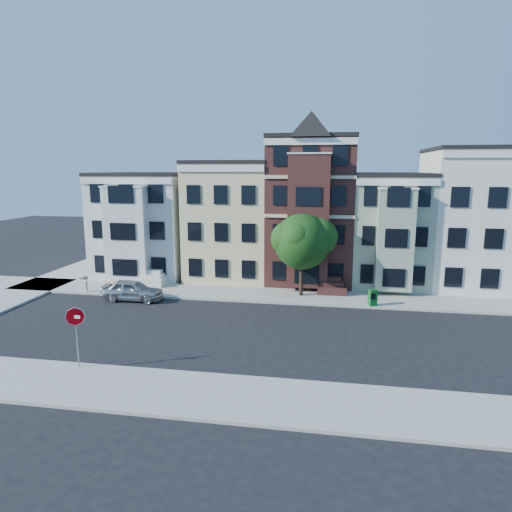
% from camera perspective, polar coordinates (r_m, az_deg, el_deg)
% --- Properties ---
extents(ground, '(120.00, 120.00, 0.00)m').
position_cam_1_polar(ground, '(27.30, 5.12, -9.84)').
color(ground, black).
extents(far_sidewalk, '(60.00, 4.00, 0.15)m').
position_cam_1_polar(far_sidewalk, '(34.86, 6.21, -5.11)').
color(far_sidewalk, '#9E9B93').
rests_on(far_sidewalk, ground).
extents(near_sidewalk, '(60.00, 4.00, 0.15)m').
position_cam_1_polar(near_sidewalk, '(20.00, 3.14, -17.69)').
color(near_sidewalk, '#9E9B93').
rests_on(near_sidewalk, ground).
extents(house_white, '(8.00, 9.00, 9.00)m').
position_cam_1_polar(house_white, '(43.71, -13.15, 3.84)').
color(house_white, silver).
rests_on(house_white, ground).
extents(house_yellow, '(7.00, 9.00, 10.00)m').
position_cam_1_polar(house_yellow, '(41.22, -2.84, 4.40)').
color(house_yellow, beige).
rests_on(house_yellow, ground).
extents(house_brown, '(7.00, 9.00, 12.00)m').
position_cam_1_polar(house_brown, '(40.18, 6.98, 5.60)').
color(house_brown, '#3B1C19').
rests_on(house_brown, ground).
extents(house_green, '(6.00, 9.00, 9.00)m').
position_cam_1_polar(house_green, '(40.55, 16.15, 3.17)').
color(house_green, '#919F86').
rests_on(house_green, ground).
extents(house_cream, '(8.00, 9.00, 11.00)m').
position_cam_1_polar(house_cream, '(41.81, 25.82, 4.11)').
color(house_cream, silver).
rests_on(house_cream, ground).
extents(street_tree, '(8.09, 8.09, 7.70)m').
position_cam_1_polar(street_tree, '(34.21, 5.75, 1.33)').
color(street_tree, '#224E1B').
rests_on(street_tree, far_sidewalk).
extents(parked_car, '(4.56, 1.92, 1.54)m').
position_cam_1_polar(parked_car, '(35.09, -15.19, -4.15)').
color(parked_car, '#ACB0B5').
rests_on(parked_car, ground).
extents(newspaper_box, '(0.64, 0.61, 1.15)m').
position_cam_1_polar(newspaper_box, '(33.17, 14.39, -5.06)').
color(newspaper_box, '#12631F').
rests_on(newspaper_box, far_sidewalk).
extents(fire_hydrant, '(0.26, 0.26, 0.71)m').
position_cam_1_polar(fire_hydrant, '(38.10, -20.45, -3.70)').
color(fire_hydrant, silver).
rests_on(fire_hydrant, far_sidewalk).
extents(stop_sign, '(0.94, 0.17, 3.41)m').
position_cam_1_polar(stop_sign, '(23.79, -21.51, -9.01)').
color(stop_sign, '#AB0008').
rests_on(stop_sign, near_sidewalk).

